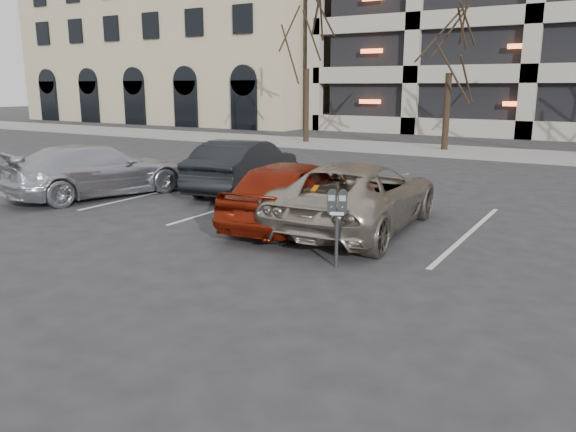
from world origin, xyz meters
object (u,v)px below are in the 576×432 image
parking_meter (337,209)px  car_silver (98,170)px  tree_b (452,23)px  car_dark (244,166)px  tree_a (307,21)px  car_red (293,192)px  suv_silver (357,196)px

parking_meter → car_silver: car_silver is taller
tree_b → car_dark: bearing=-99.6°
tree_a → car_red: size_ratio=1.96×
tree_a → car_dark: (4.92, -12.25, -5.19)m
suv_silver → parking_meter: bearing=103.5°
car_red → car_dark: (-3.11, 2.62, 0.01)m
parking_meter → suv_silver: (-0.76, 2.48, -0.27)m
parking_meter → car_dark: car_dark is taller
parking_meter → car_silver: (-8.07, 2.15, -0.27)m
suv_silver → car_dark: (-4.39, 2.21, 0.03)m
tree_b → car_red: tree_b is taller
tree_a → car_red: bearing=-61.6°
tree_a → tree_b: size_ratio=1.08×
tree_b → suv_silver: bearing=-80.9°
parking_meter → car_dark: 6.98m
tree_b → parking_meter: tree_b is taller
car_dark → suv_silver: bearing=144.2°
suv_silver → car_dark: 4.92m
tree_b → car_red: size_ratio=1.81×
parking_meter → car_dark: bearing=116.5°
tree_b → car_silver: (-4.99, -14.79, -4.75)m
car_red → car_dark: car_dark is taller
tree_b → car_dark: tree_b is taller
parking_meter → car_red: bearing=113.3°
suv_silver → car_red: bearing=14.1°
car_red → car_dark: 4.06m
tree_b → suv_silver: (2.31, -14.46, -4.75)m
parking_meter → car_red: 2.93m
tree_b → car_red: 15.63m
suv_silver → car_dark: car_dark is taller
car_dark → parking_meter: bearing=128.5°
tree_b → parking_meter: size_ratio=6.02×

